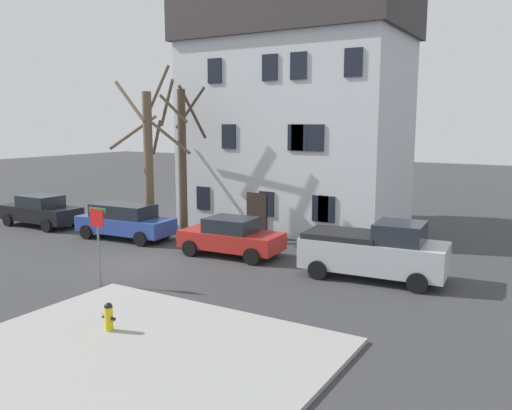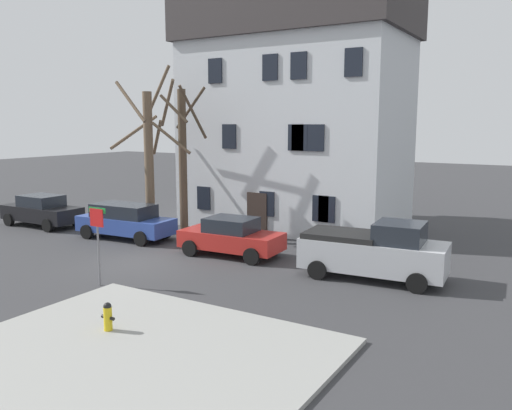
% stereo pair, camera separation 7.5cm
% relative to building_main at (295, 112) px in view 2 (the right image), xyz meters
% --- Properties ---
extents(ground_plane, '(120.00, 120.00, 0.00)m').
position_rel_building_main_xyz_m(ground_plane, '(-1.68, -10.04, -6.04)').
color(ground_plane, '#38383A').
extents(sidewalk_slab, '(8.87, 6.91, 0.12)m').
position_rel_building_main_xyz_m(sidewalk_slab, '(4.08, -16.23, -5.98)').
color(sidewalk_slab, '#999993').
rests_on(sidewalk_slab, ground_plane).
extents(building_main, '(11.50, 6.81, 11.86)m').
position_rel_building_main_xyz_m(building_main, '(0.00, 0.00, 0.00)').
color(building_main, silver).
rests_on(building_main, ground_plane).
extents(tree_bare_near, '(3.22, 2.92, 8.25)m').
position_rel_building_main_xyz_m(tree_bare_near, '(-5.30, -5.40, -2.08)').
color(tree_bare_near, brown).
rests_on(tree_bare_near, ground_plane).
extents(tree_bare_mid, '(2.05, 2.09, 7.14)m').
position_rel_building_main_xyz_m(tree_bare_mid, '(-3.02, -5.60, -2.22)').
color(tree_bare_mid, '#4C3D2D').
rests_on(tree_bare_mid, ground_plane).
extents(car_black_sedan, '(4.64, 2.04, 1.67)m').
position_rel_building_main_xyz_m(car_black_sedan, '(-11.44, -7.15, -5.20)').
color(car_black_sedan, black).
rests_on(car_black_sedan, ground_plane).
extents(car_blue_wagon, '(4.88, 2.23, 1.67)m').
position_rel_building_main_xyz_m(car_blue_wagon, '(-5.38, -7.12, -5.17)').
color(car_blue_wagon, '#2D4799').
rests_on(car_blue_wagon, ground_plane).
extents(car_red_sedan, '(4.35, 2.20, 1.60)m').
position_rel_building_main_xyz_m(car_red_sedan, '(0.74, -7.21, -5.24)').
color(car_red_sedan, '#AD231E').
rests_on(car_red_sedan, ground_plane).
extents(pickup_truck_silver, '(5.14, 2.49, 2.09)m').
position_rel_building_main_xyz_m(pickup_truck_silver, '(6.88, -7.33, -5.03)').
color(pickup_truck_silver, '#B7BABF').
rests_on(pickup_truck_silver, ground_plane).
extents(fire_hydrant, '(0.42, 0.22, 0.75)m').
position_rel_building_main_xyz_m(fire_hydrant, '(2.56, -15.73, -5.53)').
color(fire_hydrant, gold).
rests_on(fire_hydrant, sidewalk_slab).
extents(street_sign_pole, '(0.76, 0.07, 2.69)m').
position_rel_building_main_xyz_m(street_sign_pole, '(-0.83, -12.90, -4.16)').
color(street_sign_pole, slate).
rests_on(street_sign_pole, ground_plane).
extents(bicycle_leaning, '(1.75, 0.12, 1.03)m').
position_rel_building_main_xyz_m(bicycle_leaning, '(-4.83, -5.68, -5.67)').
color(bicycle_leaning, black).
rests_on(bicycle_leaning, ground_plane).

